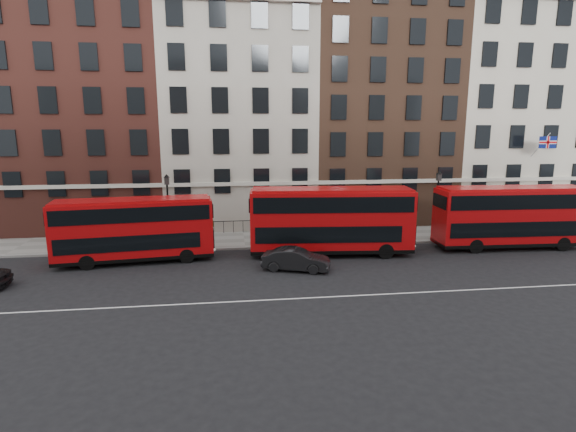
{
  "coord_description": "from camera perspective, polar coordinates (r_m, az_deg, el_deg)",
  "views": [
    {
      "loc": [
        -1.04,
        -23.88,
        8.87
      ],
      "look_at": [
        2.76,
        5.0,
        3.0
      ],
      "focal_mm": 28.0,
      "sensor_mm": 36.0,
      "label": 1
    }
  ],
  "objects": [
    {
      "name": "kerb",
      "position": [
        33.09,
        -5.45,
        -4.07
      ],
      "size": [
        80.0,
        0.3,
        0.16
      ],
      "primitive_type": "cube",
      "color": "gray",
      "rests_on": "ground"
    },
    {
      "name": "road_centre_line",
      "position": [
        23.63,
        -4.51,
        -10.68
      ],
      "size": [
        70.0,
        0.12,
        0.01
      ],
      "primitive_type": "cube",
      "color": "white",
      "rests_on": "ground"
    },
    {
      "name": "ground",
      "position": [
        25.49,
        -4.76,
        -9.01
      ],
      "size": [
        120.0,
        120.0,
        0.0
      ],
      "primitive_type": "plane",
      "color": "black",
      "rests_on": "ground"
    },
    {
      "name": "pavement",
      "position": [
        35.5,
        -5.6,
        -3.01
      ],
      "size": [
        80.0,
        5.0,
        0.15
      ],
      "primitive_type": "cube",
      "color": "gray",
      "rests_on": "ground"
    },
    {
      "name": "bus_d",
      "position": [
        36.51,
        26.33,
        0.05
      ],
      "size": [
        10.92,
        3.04,
        4.55
      ],
      "rotation": [
        0.0,
        0.0,
        -0.04
      ],
      "color": "#BD090C",
      "rests_on": "ground"
    },
    {
      "name": "bus_b",
      "position": [
        31.06,
        -18.98,
        -1.51
      ],
      "size": [
        10.26,
        3.53,
        4.23
      ],
      "rotation": [
        0.0,
        0.0,
        0.11
      ],
      "color": "#BD090C",
      "rests_on": "ground"
    },
    {
      "name": "traffic_light",
      "position": [
        40.87,
        29.69,
        0.84
      ],
      "size": [
        0.25,
        0.45,
        3.27
      ],
      "color": "black",
      "rests_on": "pavement"
    },
    {
      "name": "bus_c",
      "position": [
        31.14,
        5.44,
        -0.43
      ],
      "size": [
        11.35,
        3.63,
        4.69
      ],
      "rotation": [
        0.0,
        0.0,
        -0.09
      ],
      "color": "#BD090C",
      "rests_on": "ground"
    },
    {
      "name": "lamp_post_right",
      "position": [
        36.7,
        18.42,
        1.73
      ],
      "size": [
        0.44,
        0.44,
        5.33
      ],
      "color": "black",
      "rests_on": "pavement"
    },
    {
      "name": "lamp_post_left",
      "position": [
        33.69,
        -14.97,
        1.1
      ],
      "size": [
        0.44,
        0.44,
        5.33
      ],
      "color": "black",
      "rests_on": "pavement"
    },
    {
      "name": "iron_railings",
      "position": [
        37.51,
        -5.73,
        -1.33
      ],
      "size": [
        6.6,
        0.06,
        1.0
      ],
      "primitive_type": null,
      "color": "black",
      "rests_on": "pavement"
    },
    {
      "name": "building_terrace",
      "position": [
        41.79,
        -6.67,
        13.19
      ],
      "size": [
        64.0,
        11.95,
        22.0
      ],
      "color": "#B3AB9B",
      "rests_on": "ground"
    },
    {
      "name": "car_front",
      "position": [
        28.07,
        1.01,
        -5.54
      ],
      "size": [
        4.45,
        2.74,
        1.38
      ],
      "primitive_type": "imported",
      "rotation": [
        0.0,
        0.0,
        1.24
      ],
      "color": "black",
      "rests_on": "ground"
    }
  ]
}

